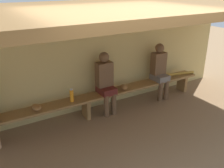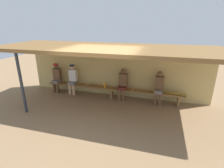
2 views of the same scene
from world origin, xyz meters
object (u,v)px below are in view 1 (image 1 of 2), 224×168
water_bottle_blue (72,95)px  baseball_glove_worn (124,87)px  player_leftmost (106,81)px  baseball_glove_tan (36,107)px  bench (86,101)px  baseball_bat (179,74)px  player_middle (160,69)px

water_bottle_blue → baseball_glove_worn: 1.22m
player_leftmost → baseball_glove_tan: bearing=-179.8°
baseball_glove_tan → bench: bearing=-93.9°
baseball_bat → player_middle: bearing=-166.8°
water_bottle_blue → baseball_bat: 2.90m
player_leftmost → baseball_glove_tan: 1.49m
bench → baseball_glove_tan: size_ratio=25.00×
player_leftmost → baseball_glove_tan: player_leftmost is taller
player_leftmost → baseball_bat: 2.13m
player_leftmost → player_middle: 1.47m
player_leftmost → player_middle: bearing=0.0°
bench → water_bottle_blue: size_ratio=22.29×
bench → player_leftmost: (0.47, 0.00, 0.34)m
player_middle → baseball_bat: (0.65, -0.00, -0.24)m
water_bottle_blue → baseball_bat: bearing=0.5°
bench → baseball_glove_worn: size_ratio=25.00×
player_leftmost → baseball_glove_worn: bearing=-4.3°
bench → baseball_glove_worn: bearing=-1.9°
bench → player_middle: 1.98m
player_leftmost → water_bottle_blue: player_leftmost is taller
baseball_glove_worn → baseball_glove_tan: size_ratio=1.00×
bench → baseball_glove_tan: (-1.00, -0.00, 0.12)m
bench → player_leftmost: size_ratio=4.49×
baseball_glove_worn → water_bottle_blue: bearing=-61.2°
water_bottle_blue → baseball_glove_worn: bearing=-0.3°
player_leftmost → baseball_glove_tan: size_ratio=5.56×
bench → baseball_glove_worn: (0.91, -0.03, 0.12)m
player_leftmost → water_bottle_blue: size_ratio=4.96×
player_leftmost → baseball_bat: (2.12, -0.00, -0.24)m
player_middle → water_bottle_blue: (-2.26, -0.03, -0.14)m
baseball_glove_tan → baseball_bat: (3.60, 0.00, -0.01)m
player_middle → baseball_glove_tan: bearing=-179.9°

